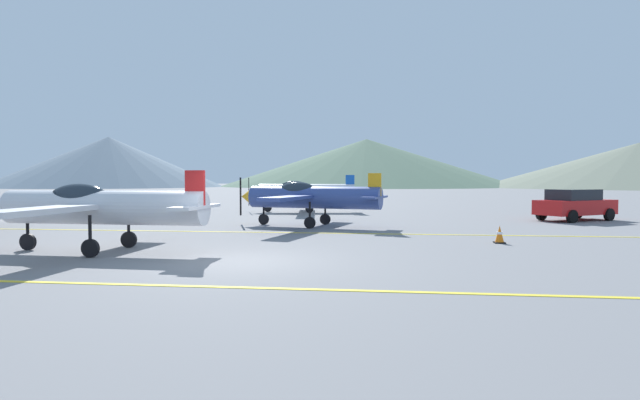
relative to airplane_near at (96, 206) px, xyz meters
The scene contains 11 objects.
ground_plane 5.02m from the airplane_near, 14.89° to the right, with size 400.00×400.00×0.00m, color slate.
apron_line_near 6.48m from the airplane_near, 42.53° to the right, with size 80.00×0.16×0.01m, color yellow.
apron_line_far 7.63m from the airplane_near, 51.58° to the left, with size 80.00×0.16×0.01m, color yellow.
airplane_near is the anchor object (origin of this frame).
airplane_mid 10.13m from the airplane_near, 59.94° to the left, with size 7.05×8.01×2.41m.
airplane_far 18.80m from the airplane_near, 79.95° to the left, with size 7.02×8.06×2.41m.
car_sedan 22.78m from the airplane_near, 36.42° to the left, with size 4.58×3.87×1.62m.
traffic_cone_front 12.86m from the airplane_near, 16.04° to the left, with size 0.36×0.36×0.59m.
hill_left 129.13m from the airplane_near, 119.41° to the left, with size 59.80×59.80×13.26m, color slate.
hill_centerleft 133.35m from the airplane_near, 88.23° to the left, with size 83.88×83.88×13.62m, color #4C6651.
hill_centerright 137.07m from the airplane_near, 59.00° to the left, with size 75.26×75.26×10.87m, color slate.
Camera 1 is at (3.68, -12.73, 2.17)m, focal length 28.37 mm.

